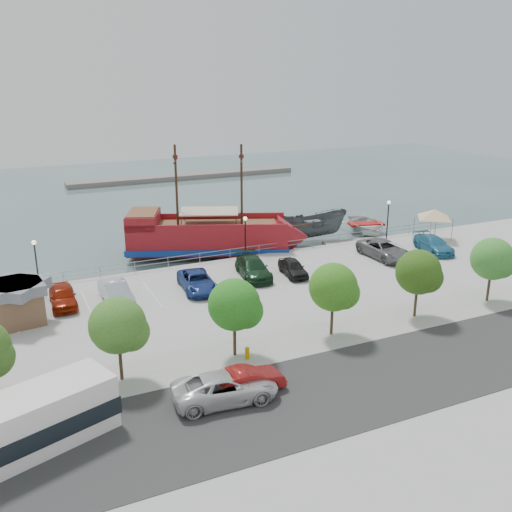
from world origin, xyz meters
name	(u,v)px	position (x,y,z in m)	size (l,w,h in m)	color
ground	(277,295)	(0.00, 0.00, -1.00)	(160.00, 160.00, 0.00)	#3F585B
land_slab	(461,427)	(0.00, -21.00, -0.60)	(100.00, 58.00, 1.20)	#A6A6A6
street	(400,372)	(0.00, -16.00, 0.01)	(100.00, 8.00, 0.04)	#313131
sidewalk	(344,332)	(0.00, -10.00, 0.01)	(100.00, 4.00, 0.05)	gray
seawall_railing	(240,252)	(0.00, 7.80, 0.53)	(50.00, 0.06, 1.00)	gray
far_shore	(185,177)	(10.00, 55.00, -0.60)	(40.00, 3.00, 0.80)	slate
pirate_ship	(221,237)	(-0.18, 12.13, 0.95)	(18.66, 11.54, 11.65)	maroon
patrol_boat	(314,228)	(10.80, 12.53, 0.52)	(2.95, 7.84, 3.03)	#484E52
speedboat	(366,227)	(17.99, 12.86, -0.24)	(5.26, 7.36, 1.52)	silver
dock_west	(75,284)	(-14.99, 9.20, -0.80)	(6.95, 1.99, 0.40)	slate
dock_mid	(297,252)	(6.94, 9.20, -0.82)	(6.47, 1.85, 0.37)	gray
dock_east	(359,243)	(14.53, 9.20, -0.78)	(7.66, 2.19, 0.44)	gray
shed	(16,302)	(-19.91, 0.84, 1.59)	(4.09, 4.09, 2.99)	brown
canopy_tent	(435,209)	(20.82, 5.07, 3.20)	(5.07, 5.07, 3.68)	slate
street_van	(225,387)	(-10.43, -14.49, 0.79)	(2.63, 5.70, 1.58)	silver
street_sedan	(246,381)	(-9.11, -14.21, 0.72)	(1.52, 4.37, 1.44)	maroon
shuttle_bus	(30,423)	(-20.10, -14.50, 1.35)	(8.39, 5.27, 2.79)	white
fire_hydrant	(247,353)	(-7.51, -10.80, 0.45)	(0.29, 0.29, 0.84)	#C08700
lamp_post_left	(36,257)	(-18.00, 6.50, 2.94)	(0.36, 0.36, 4.28)	black
lamp_post_mid	(245,231)	(0.00, 6.50, 2.94)	(0.36, 0.36, 4.28)	black
lamp_post_right	(388,213)	(16.00, 6.50, 2.94)	(0.36, 0.36, 4.28)	black
tree_b	(121,327)	(-14.85, -10.07, 3.30)	(3.30, 3.20, 5.00)	#473321
tree_c	(237,306)	(-7.85, -10.07, 3.30)	(3.30, 3.20, 5.00)	#473321
tree_d	(336,289)	(-0.85, -10.07, 3.30)	(3.30, 3.20, 5.00)	#473321
tree_e	(421,273)	(6.15, -10.07, 3.30)	(3.30, 3.20, 5.00)	#473321
tree_f	(494,260)	(13.15, -10.07, 3.30)	(3.30, 3.20, 5.00)	#473321
parked_car_a	(63,296)	(-16.64, 2.67, 0.79)	(1.86, 4.61, 1.57)	#911D07
parked_car_b	(116,292)	(-12.87, 1.69, 0.80)	(1.70, 4.86, 1.60)	silver
parked_car_c	(197,281)	(-6.42, 1.53, 0.73)	(2.44, 5.29, 1.47)	navy
parked_car_d	(253,268)	(-1.07, 2.43, 0.81)	(2.28, 5.59, 1.62)	#15341C
parked_car_e	(293,268)	(2.22, 1.36, 0.70)	(1.66, 4.13, 1.41)	black
parked_car_g	(384,250)	(12.30, 2.00, 0.83)	(2.76, 5.98, 1.66)	slate
parked_car_h	(434,244)	(17.88, 1.57, 0.75)	(2.11, 5.18, 1.50)	teal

